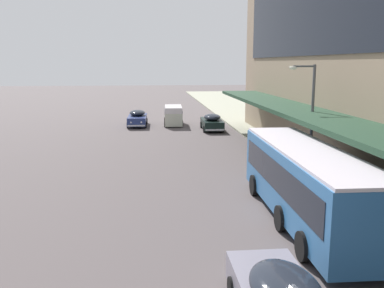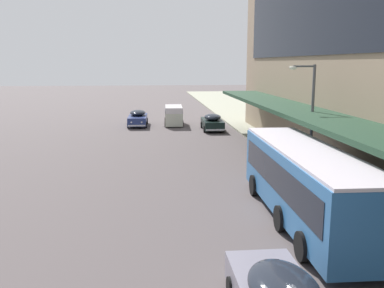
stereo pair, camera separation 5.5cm
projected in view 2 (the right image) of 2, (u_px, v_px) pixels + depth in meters
The scene contains 5 objects.
transit_bus_kerbside_front at pixel (306, 180), 17.06m from camera, with size 2.91×11.04×3.06m.
sedan_oncoming_rear at pixel (138, 118), 43.82m from camera, with size 2.05×4.91×1.62m.
sedan_oncoming_front at pixel (212, 122), 41.01m from camera, with size 2.04×4.79×1.59m.
vw_van at pixel (174, 114), 44.47m from camera, with size 2.03×4.61×1.96m.
street_lamp at pixel (309, 111), 23.50m from camera, with size 1.50×0.28×6.14m.
Camera 2 is at (-2.22, -4.66, 6.37)m, focal length 40.00 mm.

